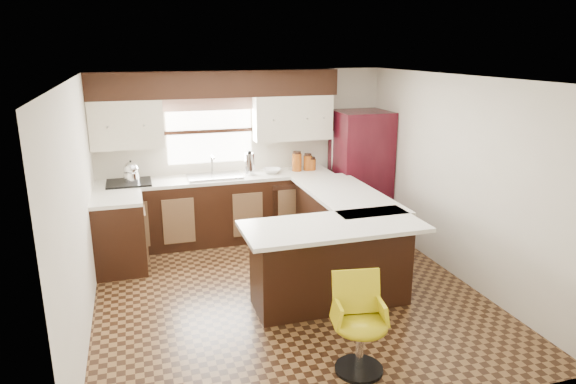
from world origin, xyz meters
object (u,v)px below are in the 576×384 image
object	(u,v)px
peninsula_return	(331,265)
refrigerator	(360,171)
peninsula_long	(341,230)
bar_chair	(361,326)

from	to	relation	value
peninsula_return	refrigerator	world-z (taller)	refrigerator
peninsula_return	refrigerator	xyz separation A→B (m)	(1.32, 2.16, 0.45)
peninsula_long	refrigerator	size ratio (longest dim) A/B	1.08
peninsula_long	peninsula_return	xyz separation A→B (m)	(-0.53, -0.97, 0.00)
refrigerator	bar_chair	distance (m)	3.73
refrigerator	peninsula_return	bearing A→B (deg)	-121.40
peninsula_return	bar_chair	size ratio (longest dim) A/B	1.92
peninsula_long	bar_chair	xyz separation A→B (m)	(-0.73, -2.19, -0.02)
peninsula_long	bar_chair	distance (m)	2.31
peninsula_long	bar_chair	world-z (taller)	peninsula_long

